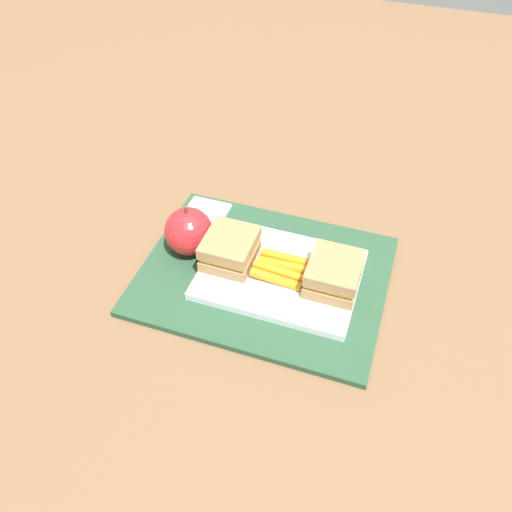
{
  "coord_description": "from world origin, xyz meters",
  "views": [
    {
      "loc": [
        -0.16,
        0.5,
        0.58
      ],
      "look_at": [
        0.01,
        0.0,
        0.04
      ],
      "focal_mm": 36.49,
      "sensor_mm": 36.0,
      "label": 1
    }
  ],
  "objects_px": {
    "sandwich_half_left": "(334,274)",
    "sandwich_half_right": "(230,249)",
    "carrot_sticks_bundle": "(281,268)",
    "food_tray": "(280,274)",
    "paper_napkin": "(205,213)",
    "apple": "(189,231)"
  },
  "relations": [
    {
      "from": "sandwich_half_left",
      "to": "sandwich_half_right",
      "type": "height_order",
      "value": "same"
    },
    {
      "from": "sandwich_half_right",
      "to": "carrot_sticks_bundle",
      "type": "distance_m",
      "value": 0.08
    },
    {
      "from": "sandwich_half_left",
      "to": "food_tray",
      "type": "bearing_deg",
      "value": 0.0
    },
    {
      "from": "carrot_sticks_bundle",
      "to": "paper_napkin",
      "type": "xyz_separation_m",
      "value": [
        0.16,
        -0.1,
        -0.02
      ]
    },
    {
      "from": "sandwich_half_left",
      "to": "sandwich_half_right",
      "type": "xyz_separation_m",
      "value": [
        0.16,
        0.0,
        0.0
      ]
    },
    {
      "from": "food_tray",
      "to": "sandwich_half_right",
      "type": "bearing_deg",
      "value": 0.0
    },
    {
      "from": "apple",
      "to": "carrot_sticks_bundle",
      "type": "bearing_deg",
      "value": 175.42
    },
    {
      "from": "food_tray",
      "to": "apple",
      "type": "relative_size",
      "value": 2.7
    },
    {
      "from": "paper_napkin",
      "to": "carrot_sticks_bundle",
      "type": "bearing_deg",
      "value": 149.08
    },
    {
      "from": "carrot_sticks_bundle",
      "to": "paper_napkin",
      "type": "relative_size",
      "value": 1.12
    },
    {
      "from": "sandwich_half_right",
      "to": "carrot_sticks_bundle",
      "type": "relative_size",
      "value": 1.02
    },
    {
      "from": "sandwich_half_left",
      "to": "sandwich_half_right",
      "type": "relative_size",
      "value": 1.0
    },
    {
      "from": "sandwich_half_left",
      "to": "paper_napkin",
      "type": "xyz_separation_m",
      "value": [
        0.24,
        -0.1,
        -0.03
      ]
    },
    {
      "from": "sandwich_half_left",
      "to": "carrot_sticks_bundle",
      "type": "xyz_separation_m",
      "value": [
        0.08,
        -0.0,
        -0.01
      ]
    },
    {
      "from": "food_tray",
      "to": "apple",
      "type": "height_order",
      "value": "apple"
    },
    {
      "from": "food_tray",
      "to": "carrot_sticks_bundle",
      "type": "bearing_deg",
      "value": -168.15
    },
    {
      "from": "sandwich_half_right",
      "to": "paper_napkin",
      "type": "relative_size",
      "value": 1.14
    },
    {
      "from": "sandwich_half_left",
      "to": "apple",
      "type": "relative_size",
      "value": 0.94
    },
    {
      "from": "carrot_sticks_bundle",
      "to": "food_tray",
      "type": "bearing_deg",
      "value": 11.85
    },
    {
      "from": "carrot_sticks_bundle",
      "to": "apple",
      "type": "xyz_separation_m",
      "value": [
        0.15,
        -0.01,
        0.02
      ]
    },
    {
      "from": "sandwich_half_right",
      "to": "apple",
      "type": "distance_m",
      "value": 0.07
    },
    {
      "from": "carrot_sticks_bundle",
      "to": "paper_napkin",
      "type": "bearing_deg",
      "value": -30.92
    }
  ]
}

